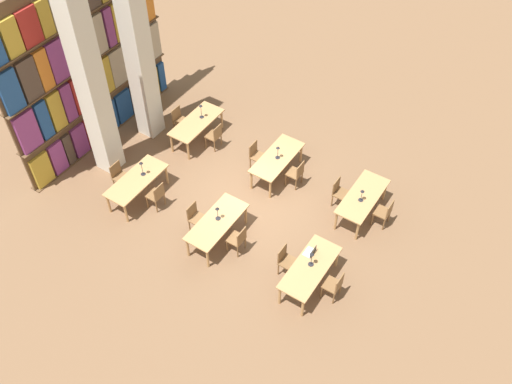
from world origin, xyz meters
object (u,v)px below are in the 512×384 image
pillar_left (91,84)px  chair_1 (286,260)px  chair_6 (296,173)px  chair_0 (334,285)px  chair_11 (180,120)px  chair_2 (385,212)px  reading_table_5 (196,124)px  chair_5 (196,217)px  desk_lamp_5 (201,109)px  chair_7 (257,155)px  reading_table_3 (277,159)px  reading_table_4 (137,182)px  laptop (310,252)px  chair_8 (156,195)px  reading_table_1 (362,198)px  desk_lamp_3 (278,150)px  chair_3 (339,192)px  chair_10 (215,135)px  desk_lamp_1 (362,193)px  desk_lamp_0 (312,257)px  reading_table_0 (310,269)px  chair_4 (238,239)px  desk_lamp_4 (142,166)px  reading_table_2 (217,223)px  desk_lamp_2 (217,211)px  pillar_center (138,50)px  chair_9 (120,176)px

pillar_left → chair_1: size_ratio=6.71×
chair_6 → chair_1: bearing=-154.4°
chair_0 → chair_11: bearing=68.1°
chair_2 → reading_table_5: 6.36m
chair_5 → desk_lamp_5: 3.90m
chair_2 → chair_7: (-0.02, 4.12, 0.00)m
chair_1 → reading_table_5: chair_1 is taller
chair_1 → reading_table_3: 3.49m
reading_table_4 → chair_6: bearing=-50.7°
laptop → chair_8: (-0.43, 4.64, -0.28)m
reading_table_1 → desk_lamp_3: 2.75m
chair_3 → reading_table_5: chair_3 is taller
reading_table_1 → reading_table_4: size_ratio=1.00×
laptop → chair_10: (2.46, 4.74, -0.28)m
desk_lamp_1 → desk_lamp_0: bearing=178.0°
pillar_left → reading_table_4: pillar_left is taller
reading_table_0 → chair_4: 2.08m
chair_4 → desk_lamp_4: (0.29, 3.42, 0.58)m
pillar_left → reading_table_0: pillar_left is taller
reading_table_2 → desk_lamp_2: size_ratio=4.21×
desk_lamp_3 → reading_table_5: (-0.00, 2.95, -0.39)m
pillar_center → desk_lamp_2: (-2.34, -4.36, -1.96)m
reading_table_1 → reading_table_2: same height
reading_table_0 → chair_9: (-0.06, 6.22, -0.16)m
chair_10 → reading_table_3: bearing=-89.5°
chair_7 → chair_10: bearing=-90.9°
pillar_center → reading_table_2: (-2.44, -4.38, -2.35)m
chair_4 → chair_9: 4.14m
reading_table_1 → reading_table_3: (0.02, 2.75, 0.00)m
chair_2 → reading_table_3: bearing=89.6°
chair_6 → reading_table_5: size_ratio=0.47×
pillar_center → reading_table_1: (0.47, -7.19, -2.35)m
reading_table_2 → desk_lamp_2: bearing=14.5°
reading_table_3 → desk_lamp_2: bearing=178.4°
chair_0 → desk_lamp_1: bearing=13.2°
desk_lamp_4 → reading_table_1: bearing=-64.5°
chair_2 → chair_4: 4.06m
chair_5 → chair_8: bearing=-91.6°
reading_table_0 → desk_lamp_3: (2.83, 2.68, 0.39)m
desk_lamp_4 → reading_table_5: bearing=2.8°
reading_table_3 → chair_9: size_ratio=2.14×
desk_lamp_4 → chair_8: bearing=-111.0°
laptop → chair_3: laptop is taller
chair_3 → chair_4: same height
chair_7 → reading_table_0: bearing=50.4°
pillar_left → reading_table_4: 2.90m
chair_7 → pillar_center: bearing=-83.3°
reading_table_1 → chair_10: size_ratio=2.14×
desk_lamp_1 → chair_10: 5.04m
chair_7 → chair_9: same height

